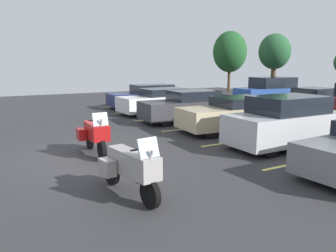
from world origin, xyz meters
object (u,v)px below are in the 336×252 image
at_px(car_charcoal, 189,106).
at_px(car_champagne, 233,114).
at_px(car_silver, 286,122).
at_px(car_far_blue, 270,93).
at_px(motorcycle_touring, 96,134).
at_px(car_white, 160,101).
at_px(car_far_green, 311,102).
at_px(motorcycle_second, 131,167).
at_px(car_navy, 147,96).

height_order(car_charcoal, car_champagne, car_charcoal).
distance_m(car_champagne, car_silver, 2.94).
bearing_deg(car_far_blue, motorcycle_touring, -67.12).
bearing_deg(car_white, car_far_blue, 79.42).
distance_m(car_far_blue, car_far_green, 2.94).
bearing_deg(car_white, car_champagne, 3.83).
height_order(motorcycle_second, car_far_green, car_far_green).
distance_m(car_white, car_silver, 8.91).
xyz_separation_m(car_navy, car_white, (2.73, -0.50, -0.01)).
relative_size(car_white, car_charcoal, 0.98).
distance_m(motorcycle_second, car_far_blue, 16.10).
height_order(car_charcoal, car_silver, car_silver).
relative_size(motorcycle_touring, car_white, 0.46).
bearing_deg(car_champagne, car_charcoal, -173.65).
distance_m(motorcycle_second, car_far_green, 14.86).
height_order(car_champagne, car_silver, car_silver).
bearing_deg(car_charcoal, car_white, -178.63).
relative_size(car_white, car_far_blue, 1.06).
bearing_deg(car_navy, car_far_green, 44.84).
bearing_deg(car_white, car_far_green, 60.23).
bearing_deg(car_silver, motorcycle_second, -76.52).
relative_size(motorcycle_second, car_white, 0.47).
bearing_deg(car_charcoal, motorcycle_touring, -56.88).
bearing_deg(car_far_green, car_silver, -57.18).
xyz_separation_m(motorcycle_touring, car_silver, (2.07, 6.05, 0.18)).
bearing_deg(car_far_green, motorcycle_touring, -79.01).
bearing_deg(car_navy, motorcycle_second, -26.49).
relative_size(car_navy, car_charcoal, 1.02).
height_order(motorcycle_second, car_champagne, car_champagne).
bearing_deg(car_silver, car_charcoal, -177.98).
height_order(motorcycle_touring, car_champagne, car_champagne).
xyz_separation_m(car_charcoal, car_far_blue, (-1.68, 7.17, 0.21)).
bearing_deg(car_far_blue, car_navy, -121.23).
height_order(car_white, car_far_blue, car_far_blue).
xyz_separation_m(car_charcoal, car_far_green, (1.24, 7.39, -0.04)).
distance_m(car_champagne, car_far_blue, 8.26).
distance_m(car_navy, car_charcoal, 5.78).
height_order(motorcycle_touring, car_silver, car_silver).
bearing_deg(motorcycle_second, car_far_blue, 124.32).
xyz_separation_m(car_navy, car_far_green, (7.00, 6.96, -0.02)).
relative_size(car_white, car_far_green, 1.07).
xyz_separation_m(car_far_blue, car_far_green, (2.92, 0.23, -0.25)).
relative_size(car_silver, car_far_green, 0.96).
xyz_separation_m(motorcycle_touring, car_far_blue, (-5.49, 13.01, 0.28)).
height_order(car_white, car_far_green, car_far_green).
relative_size(motorcycle_second, car_silver, 0.53).
relative_size(motorcycle_touring, car_navy, 0.44).
bearing_deg(car_silver, car_champagne, 177.64).
bearing_deg(motorcycle_touring, car_far_green, 100.99).
bearing_deg(motorcycle_second, car_charcoal, 140.35).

